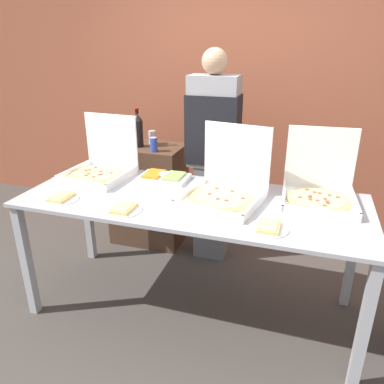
{
  "coord_description": "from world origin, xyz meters",
  "views": [
    {
      "loc": [
        0.69,
        -2.16,
        1.86
      ],
      "look_at": [
        0.0,
        0.0,
        0.93
      ],
      "focal_mm": 35.0,
      "sensor_mm": 36.0,
      "label": 1
    }
  ],
  "objects_px": {
    "paper_plate_front_center": "(124,209)",
    "person_server_vest": "(213,148)",
    "paper_plate_front_right": "(61,198)",
    "soda_can_colored": "(154,145)",
    "pizza_box_near_right": "(225,188)",
    "pizza_box_near_left": "(101,166)",
    "soda_bottle": "(138,130)",
    "soda_can_silver": "(152,137)",
    "pizza_box_far_right": "(319,189)",
    "paper_plate_front_left": "(269,227)",
    "veggie_tray": "(164,177)"
  },
  "relations": [
    {
      "from": "paper_plate_front_left",
      "to": "veggie_tray",
      "type": "xyz_separation_m",
      "value": [
        -0.85,
        0.55,
        0.01
      ]
    },
    {
      "from": "pizza_box_far_right",
      "to": "pizza_box_near_right",
      "type": "bearing_deg",
      "value": -167.05
    },
    {
      "from": "paper_plate_front_center",
      "to": "person_server_vest",
      "type": "relative_size",
      "value": 0.12
    },
    {
      "from": "paper_plate_front_left",
      "to": "soda_can_colored",
      "type": "relative_size",
      "value": 1.8
    },
    {
      "from": "pizza_box_near_right",
      "to": "soda_can_silver",
      "type": "height_order",
      "value": "pizza_box_near_right"
    },
    {
      "from": "paper_plate_front_right",
      "to": "person_server_vest",
      "type": "distance_m",
      "value": 1.29
    },
    {
      "from": "soda_can_colored",
      "to": "person_server_vest",
      "type": "height_order",
      "value": "person_server_vest"
    },
    {
      "from": "paper_plate_front_left",
      "to": "paper_plate_front_right",
      "type": "distance_m",
      "value": 1.35
    },
    {
      "from": "soda_bottle",
      "to": "soda_can_colored",
      "type": "relative_size",
      "value": 2.83
    },
    {
      "from": "paper_plate_front_left",
      "to": "soda_bottle",
      "type": "bearing_deg",
      "value": 139.72
    },
    {
      "from": "person_server_vest",
      "to": "soda_bottle",
      "type": "bearing_deg",
      "value": -4.89
    },
    {
      "from": "veggie_tray",
      "to": "soda_can_colored",
      "type": "height_order",
      "value": "soda_can_colored"
    },
    {
      "from": "paper_plate_front_center",
      "to": "person_server_vest",
      "type": "xyz_separation_m",
      "value": [
        0.28,
        1.08,
        0.13
      ]
    },
    {
      "from": "soda_can_colored",
      "to": "pizza_box_near_left",
      "type": "bearing_deg",
      "value": -113.08
    },
    {
      "from": "pizza_box_near_right",
      "to": "pizza_box_near_left",
      "type": "xyz_separation_m",
      "value": [
        -1.01,
        0.15,
        -0.0
      ]
    },
    {
      "from": "soda_can_silver",
      "to": "soda_can_colored",
      "type": "height_order",
      "value": "same"
    },
    {
      "from": "paper_plate_front_left",
      "to": "person_server_vest",
      "type": "distance_m",
      "value": 1.22
    },
    {
      "from": "veggie_tray",
      "to": "soda_can_silver",
      "type": "height_order",
      "value": "soda_can_silver"
    },
    {
      "from": "paper_plate_front_left",
      "to": "soda_bottle",
      "type": "height_order",
      "value": "soda_bottle"
    },
    {
      "from": "paper_plate_front_center",
      "to": "veggie_tray",
      "type": "relative_size",
      "value": 0.62
    },
    {
      "from": "soda_can_silver",
      "to": "person_server_vest",
      "type": "height_order",
      "value": "person_server_vest"
    },
    {
      "from": "pizza_box_near_left",
      "to": "paper_plate_front_right",
      "type": "distance_m",
      "value": 0.49
    },
    {
      "from": "paper_plate_front_right",
      "to": "paper_plate_front_center",
      "type": "bearing_deg",
      "value": -4.03
    },
    {
      "from": "pizza_box_far_right",
      "to": "paper_plate_front_center",
      "type": "height_order",
      "value": "pizza_box_far_right"
    },
    {
      "from": "pizza_box_near_left",
      "to": "soda_bottle",
      "type": "bearing_deg",
      "value": 90.98
    },
    {
      "from": "pizza_box_near_right",
      "to": "person_server_vest",
      "type": "distance_m",
      "value": 0.77
    },
    {
      "from": "pizza_box_near_right",
      "to": "person_server_vest",
      "type": "bearing_deg",
      "value": 120.73
    },
    {
      "from": "paper_plate_front_left",
      "to": "veggie_tray",
      "type": "relative_size",
      "value": 0.62
    },
    {
      "from": "pizza_box_near_right",
      "to": "soda_can_silver",
      "type": "bearing_deg",
      "value": 144.92
    },
    {
      "from": "pizza_box_far_right",
      "to": "veggie_tray",
      "type": "bearing_deg",
      "value": 174.04
    },
    {
      "from": "soda_can_silver",
      "to": "soda_can_colored",
      "type": "xyz_separation_m",
      "value": [
        0.11,
        -0.23,
        0.0
      ]
    },
    {
      "from": "person_server_vest",
      "to": "pizza_box_near_left",
      "type": "bearing_deg",
      "value": 37.42
    },
    {
      "from": "paper_plate_front_center",
      "to": "soda_bottle",
      "type": "height_order",
      "value": "soda_bottle"
    },
    {
      "from": "pizza_box_near_right",
      "to": "pizza_box_near_left",
      "type": "height_order",
      "value": "pizza_box_near_right"
    },
    {
      "from": "pizza_box_near_right",
      "to": "paper_plate_front_center",
      "type": "distance_m",
      "value": 0.67
    },
    {
      "from": "soda_can_colored",
      "to": "person_server_vest",
      "type": "xyz_separation_m",
      "value": [
        0.52,
        0.05,
        0.0
      ]
    },
    {
      "from": "pizza_box_near_left",
      "to": "soda_bottle",
      "type": "xyz_separation_m",
      "value": [
        0.02,
        0.62,
        0.15
      ]
    },
    {
      "from": "pizza_box_far_right",
      "to": "veggie_tray",
      "type": "distance_m",
      "value": 1.1
    },
    {
      "from": "pizza_box_near_right",
      "to": "soda_bottle",
      "type": "height_order",
      "value": "pizza_box_near_right"
    },
    {
      "from": "paper_plate_front_right",
      "to": "soda_bottle",
      "type": "relative_size",
      "value": 0.65
    },
    {
      "from": "pizza_box_near_left",
      "to": "soda_bottle",
      "type": "height_order",
      "value": "pizza_box_near_left"
    },
    {
      "from": "veggie_tray",
      "to": "soda_can_colored",
      "type": "xyz_separation_m",
      "value": [
        -0.27,
        0.45,
        0.11
      ]
    },
    {
      "from": "soda_can_silver",
      "to": "veggie_tray",
      "type": "bearing_deg",
      "value": -60.62
    },
    {
      "from": "pizza_box_near_right",
      "to": "pizza_box_near_left",
      "type": "relative_size",
      "value": 1.14
    },
    {
      "from": "paper_plate_front_center",
      "to": "soda_can_colored",
      "type": "height_order",
      "value": "soda_can_colored"
    },
    {
      "from": "veggie_tray",
      "to": "soda_can_colored",
      "type": "distance_m",
      "value": 0.54
    },
    {
      "from": "paper_plate_front_right",
      "to": "soda_can_colored",
      "type": "height_order",
      "value": "soda_can_colored"
    },
    {
      "from": "pizza_box_far_right",
      "to": "soda_bottle",
      "type": "distance_m",
      "value": 1.69
    },
    {
      "from": "paper_plate_front_left",
      "to": "person_server_vest",
      "type": "xyz_separation_m",
      "value": [
        -0.6,
        1.05,
        0.13
      ]
    },
    {
      "from": "paper_plate_front_right",
      "to": "soda_bottle",
      "type": "distance_m",
      "value": 1.13
    }
  ]
}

